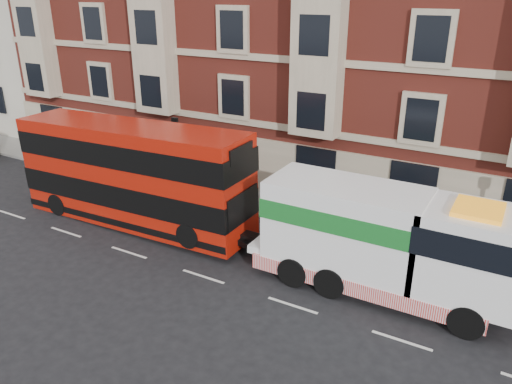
% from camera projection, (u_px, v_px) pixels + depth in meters
% --- Properties ---
extents(ground, '(120.00, 120.00, 0.00)m').
position_uv_depth(ground, '(203.00, 277.00, 20.14)').
color(ground, black).
rests_on(ground, ground).
extents(sidewalk, '(90.00, 3.00, 0.15)m').
position_uv_depth(sidewalk, '(286.00, 209.00, 26.14)').
color(sidewalk, slate).
rests_on(sidewalk, ground).
extents(victorian_terrace, '(45.00, 12.00, 20.40)m').
position_uv_depth(victorian_terrace, '(357.00, 2.00, 28.15)').
color(victorian_terrace, maroon).
rests_on(victorian_terrace, ground).
extents(cream_block, '(16.00, 10.00, 16.80)m').
position_uv_depth(cream_block, '(3.00, 19.00, 41.96)').
color(cream_block, beige).
rests_on(cream_block, ground).
extents(lamp_post_west, '(0.35, 0.15, 4.35)m').
position_uv_depth(lamp_post_west, '(177.00, 151.00, 26.85)').
color(lamp_post_west, black).
rests_on(lamp_post_west, sidewalk).
extents(double_decker_bus, '(12.26, 2.81, 4.96)m').
position_uv_depth(double_decker_bus, '(133.00, 173.00, 23.78)').
color(double_decker_bus, '#AE1709').
rests_on(double_decker_bus, ground).
extents(tow_truck, '(9.82, 2.90, 4.09)m').
position_uv_depth(tow_truck, '(380.00, 240.00, 18.43)').
color(tow_truck, white).
rests_on(tow_truck, ground).
extents(pedestrian, '(0.58, 0.40, 1.55)m').
position_uv_depth(pedestrian, '(145.00, 168.00, 29.45)').
color(pedestrian, black).
rests_on(pedestrian, sidewalk).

